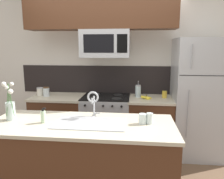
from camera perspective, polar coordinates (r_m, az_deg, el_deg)
The scene contains 20 objects.
rear_partition at distance 3.82m, azimuth 3.62°, elevation 4.87°, with size 5.20×0.10×2.60m, color silver.
splash_band at distance 3.81m, azimuth -0.97°, elevation 2.60°, with size 3.08×0.01×0.48m, color black.
back_counter_left at distance 3.85m, azimuth -13.46°, elevation -8.27°, with size 0.85×0.65×0.91m.
back_counter_right at distance 3.64m, azimuth 9.86°, elevation -9.21°, with size 0.71×0.65×0.91m.
stove_range at distance 3.66m, azimuth -1.56°, elevation -8.86°, with size 0.76×0.64×0.93m.
microwave at distance 3.43m, azimuth -1.72°, elevation 11.86°, with size 0.74×0.40×0.41m.
upper_cabinet_band at distance 3.45m, azimuth -3.12°, elevation 20.27°, with size 2.26×0.34×0.60m, color #4C2B19.
refrigerator at distance 3.66m, azimuth 21.66°, elevation -2.20°, with size 0.79×0.74×1.84m.
storage_jar_tall at distance 3.82m, azimuth -18.28°, elevation -0.54°, with size 0.10×0.10×0.14m.
storage_jar_medium at distance 3.74m, azimuth -16.78°, elevation -0.54°, with size 0.10×0.10×0.16m.
banana_bunch at distance 3.45m, azimuth 8.94°, elevation -2.09°, with size 0.19×0.15×0.08m.
french_press at distance 3.54m, azimuth 6.81°, elevation -0.41°, with size 0.09×0.09×0.27m.
coffee_tin at distance 3.57m, azimuth 13.54°, elevation -1.27°, with size 0.08×0.08×0.11m, color gold.
island_counter at distance 2.56m, azimuth -7.89°, elevation -18.26°, with size 2.00×0.80×0.91m.
kitchen_sink at distance 2.38m, azimuth -5.81°, elevation -10.33°, with size 0.76×0.43×0.16m.
sink_faucet at distance 2.49m, azimuth -4.92°, elevation -2.86°, with size 0.14×0.14×0.31m.
dish_soap_bottle at distance 2.45m, azimuth -17.52°, elevation -6.76°, with size 0.06×0.05×0.16m.
drinking_glass at distance 2.33m, azimuth 8.00°, elevation -7.59°, with size 0.08×0.08×0.11m.
spare_glass at distance 2.34m, azimuth 9.78°, elevation -7.46°, with size 0.07×0.07×0.11m.
flower_vase at distance 2.65m, azimuth -25.03°, elevation -4.54°, with size 0.14×0.14×0.44m.
Camera 1 is at (0.46, -2.52, 1.70)m, focal length 35.00 mm.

